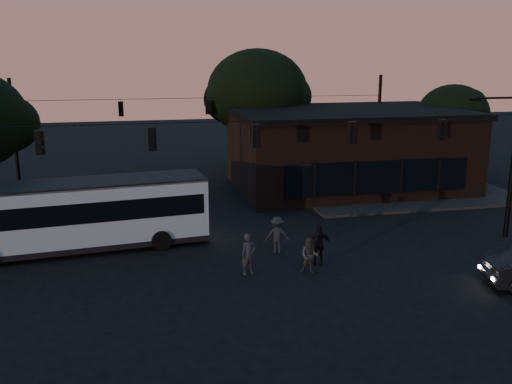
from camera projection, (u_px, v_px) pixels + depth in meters
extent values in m
plane|color=black|center=(277.00, 289.00, 22.52)|extent=(120.00, 120.00, 0.00)
cube|color=black|center=(399.00, 191.00, 38.27)|extent=(14.00, 10.00, 0.15)
cube|color=black|center=(347.00, 152.00, 38.97)|extent=(15.00, 10.00, 5.00)
cube|color=black|center=(349.00, 112.00, 38.33)|extent=(15.40, 10.40, 0.40)
cube|color=black|center=(378.00, 177.00, 34.28)|extent=(11.50, 0.18, 2.00)
cylinder|color=black|center=(257.00, 148.00, 43.75)|extent=(0.44, 0.44, 4.00)
ellipsoid|color=black|center=(257.00, 92.00, 42.76)|extent=(7.60, 7.60, 6.46)
cylinder|color=black|center=(450.00, 156.00, 42.96)|extent=(0.44, 0.44, 3.00)
ellipsoid|color=black|center=(453.00, 114.00, 42.21)|extent=(5.20, 5.20, 4.42)
cylinder|color=black|center=(256.00, 121.00, 24.85)|extent=(26.00, 0.03, 0.03)
cube|color=black|center=(40.00, 142.00, 23.14)|extent=(0.34, 0.30, 1.00)
cube|color=black|center=(152.00, 139.00, 24.07)|extent=(0.34, 0.30, 1.00)
cube|color=black|center=(256.00, 136.00, 25.00)|extent=(0.34, 0.30, 1.00)
cube|color=black|center=(352.00, 133.00, 25.93)|extent=(0.34, 0.30, 1.00)
cube|color=black|center=(442.00, 130.00, 26.86)|extent=(0.34, 0.30, 1.00)
cylinder|color=black|center=(15.00, 135.00, 37.94)|extent=(0.24, 0.24, 7.50)
cylinder|color=black|center=(378.00, 125.00, 43.30)|extent=(0.24, 0.24, 7.50)
cylinder|color=black|center=(208.00, 98.00, 40.08)|extent=(26.00, 0.03, 0.03)
cube|color=black|center=(121.00, 109.00, 39.00)|extent=(0.34, 0.30, 1.00)
cube|color=black|center=(208.00, 107.00, 40.23)|extent=(0.34, 0.30, 1.00)
cube|color=black|center=(290.00, 106.00, 41.47)|extent=(0.34, 0.30, 1.00)
cube|color=#99B0C3|center=(81.00, 212.00, 26.65)|extent=(11.83, 3.96, 2.74)
cube|color=black|center=(81.00, 206.00, 26.59)|extent=(11.37, 3.94, 0.95)
cube|color=black|center=(79.00, 183.00, 26.32)|extent=(11.83, 3.96, 0.16)
cube|color=black|center=(84.00, 242.00, 27.00)|extent=(11.94, 4.03, 0.26)
cylinder|color=black|center=(161.00, 241.00, 26.86)|extent=(0.97, 0.37, 0.95)
cylinder|color=black|center=(153.00, 225.00, 29.28)|extent=(0.97, 0.37, 0.95)
imported|color=#212329|center=(248.00, 254.00, 23.85)|extent=(0.73, 0.58, 1.77)
imported|color=#33332E|center=(309.00, 256.00, 23.99)|extent=(0.93, 0.84, 1.56)
imported|color=black|center=(319.00, 245.00, 24.85)|extent=(1.15, 0.58, 1.90)
imported|color=black|center=(277.00, 235.00, 26.46)|extent=(1.20, 0.80, 1.73)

